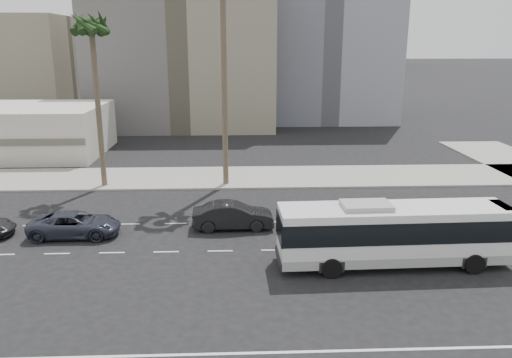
{
  "coord_description": "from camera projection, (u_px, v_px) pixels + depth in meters",
  "views": [
    {
      "loc": [
        -5.04,
        -25.58,
        11.23
      ],
      "look_at": [
        -3.83,
        4.0,
        3.06
      ],
      "focal_mm": 34.66,
      "sensor_mm": 36.0,
      "label": 1
    }
  ],
  "objects": [
    {
      "name": "city_bus",
      "position": [
        394.0,
        232.0,
        25.47
      ],
      "size": [
        12.0,
        3.01,
        3.43
      ],
      "rotation": [
        0.0,
        0.0,
        0.03
      ],
      "color": "silver",
      "rests_on": "ground"
    },
    {
      "name": "car_b",
      "position": [
        75.0,
        224.0,
        29.59
      ],
      "size": [
        2.51,
        5.34,
        1.48
      ],
      "primitive_type": "imported",
      "rotation": [
        0.0,
        0.0,
        1.58
      ],
      "color": "#2C2F3E",
      "rests_on": "ground"
    },
    {
      "name": "midrise_beige_far",
      "position": [
        11.0,
        69.0,
        72.5
      ],
      "size": [
        18.0,
        16.0,
        15.0
      ],
      "primitive_type": "cube",
      "color": "slate",
      "rests_on": "ground"
    },
    {
      "name": "palm_mid",
      "position": [
        91.0,
        29.0,
        36.72
      ],
      "size": [
        4.4,
        4.4,
        13.61
      ],
      "rotation": [
        0.0,
        0.0,
        -0.16
      ],
      "color": "brown",
      "rests_on": "ground"
    },
    {
      "name": "midrise_beige_west",
      "position": [
        185.0,
        60.0,
        68.3
      ],
      "size": [
        24.0,
        18.0,
        18.0
      ],
      "primitive_type": "cube",
      "color": "slate",
      "rests_on": "ground"
    },
    {
      "name": "car_a",
      "position": [
        233.0,
        216.0,
        30.8
      ],
      "size": [
        1.9,
        5.09,
        1.66
      ],
      "primitive_type": "imported",
      "rotation": [
        0.0,
        0.0,
        1.6
      ],
      "color": "black",
      "rests_on": "ground"
    },
    {
      "name": "midrise_gray_center",
      "position": [
        321.0,
        31.0,
        74.77
      ],
      "size": [
        20.0,
        20.0,
        26.0
      ],
      "primitive_type": "cube",
      "color": "slate",
      "rests_on": "ground"
    },
    {
      "name": "ground",
      "position": [
        327.0,
        249.0,
        27.82
      ],
      "size": [
        700.0,
        700.0,
        0.0
      ],
      "primitive_type": "plane",
      "color": "black",
      "rests_on": "ground"
    },
    {
      "name": "highrise_far",
      "position": [
        370.0,
        8.0,
        273.03
      ],
      "size": [
        22.0,
        22.0,
        60.0
      ],
      "primitive_type": "cube",
      "color": "#575B66",
      "rests_on": "ground"
    },
    {
      "name": "sidewalk_north",
      "position": [
        295.0,
        177.0,
        42.73
      ],
      "size": [
        120.0,
        7.0,
        0.15
      ],
      "primitive_type": "cube",
      "color": "gray",
      "rests_on": "ground"
    }
  ]
}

